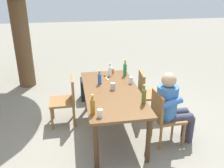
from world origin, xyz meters
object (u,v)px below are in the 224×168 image
Objects in this scene: bottle_green at (125,69)px; cup_steel at (113,86)px; bottle_clear at (110,71)px; bottle_olive at (144,95)px; backpack_by_near_side at (85,89)px; person_in_white_shirt at (171,105)px; bottle_blue at (100,78)px; backpack_by_far_side at (112,86)px; chair_near_right at (147,92)px; cup_white at (100,113)px; chair_near_left at (164,115)px; cup_terracotta at (112,71)px; table_knife at (106,77)px; bottle_amber at (93,106)px; chair_far_right at (66,98)px; dining_table at (112,96)px; cup_glass at (131,80)px.

bottle_green is 2.72× the size of cup_steel.
bottle_clear is 1.22m from bottle_olive.
bottle_olive is at bearing -158.28° from backpack_by_near_side.
person_in_white_shirt is 1.27m from bottle_blue.
bottle_olive is 2.10m from backpack_by_near_side.
bottle_olive is 0.65× the size of backpack_by_near_side.
bottle_olive reaches higher than backpack_by_far_side.
cup_white is at bearing 139.29° from chair_near_right.
backpack_by_near_side is (2.12, 0.07, -0.60)m from cup_white.
bottle_blue is (0.74, 0.90, 0.38)m from chair_near_left.
person_in_white_shirt is 2.05m from backpack_by_far_side.
bottle_olive is 1.34m from cup_terracotta.
bottle_blue reaches higher than cup_terracotta.
cup_terracotta is 0.95m from backpack_by_near_side.
cup_white is 0.45× the size of table_knife.
bottle_olive is (0.18, -0.76, 0.00)m from bottle_amber.
chair_near_left is 3.67× the size of bottle_clear.
backpack_by_near_side is at bearing -0.54° from bottle_amber.
chair_near_left reaches higher than backpack_by_near_side.
cup_white is at bearing 166.58° from backpack_by_far_side.
bottle_blue reaches higher than cup_white.
cup_terracotta is 0.81× the size of cup_steel.
person_in_white_shirt reaches higher than bottle_blue.
table_knife is (0.16, -0.73, 0.28)m from chair_far_right.
chair_near_left is at bearing 91.75° from person_in_white_shirt.
bottle_blue reaches higher than table_knife.
cup_terracotta is 0.91m from backpack_by_far_side.
bottle_amber is 2.55× the size of cup_steel.
person_in_white_shirt is at bearing -119.98° from cup_steel.
cup_terracotta is (1.32, 0.23, -0.08)m from bottle_olive.
chair_near_left is 1.22m from bottle_amber.
bottle_clear is (1.10, 0.66, 0.38)m from chair_near_left.
dining_table is 0.84m from cup_white.
person_in_white_shirt is at bearing -145.57° from backpack_by_near_side.
cup_steel is 0.47× the size of table_knife.
bottle_clear is 0.77× the size of bottle_green.
cup_terracotta is at bearing -15.42° from cup_white.
chair_far_right is 1.23m from bottle_amber.
bottle_amber reaches higher than dining_table.
bottle_green is at bearing -24.51° from cup_white.
bottle_clear reaches higher than cup_glass.
cup_steel is 1.57m from backpack_by_far_side.
backpack_by_near_side is (0.92, -0.38, -0.27)m from chair_far_right.
dining_table is 7.91× the size of bottle_clear.
cup_steel reaches higher than backpack_by_far_side.
table_knife is (1.36, -0.28, -0.05)m from cup_white.
cup_terracotta reaches higher than backpack_by_near_side.
bottle_olive reaches higher than bottle_blue.
bottle_clear is at bearing 14.23° from bottle_olive.
cup_steel is (-0.76, 0.12, 0.01)m from cup_terracotta.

